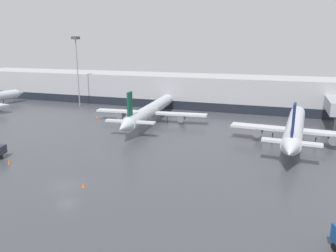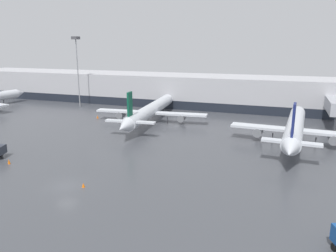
{
  "view_description": "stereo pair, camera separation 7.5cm",
  "coord_description": "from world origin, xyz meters",
  "px_view_note": "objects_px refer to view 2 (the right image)",
  "views": [
    {
      "loc": [
        25.49,
        -32.24,
        17.56
      ],
      "look_at": [
        5.56,
        23.31,
        3.0
      ],
      "focal_mm": 35.0,
      "sensor_mm": 36.0,
      "label": 1
    },
    {
      "loc": [
        25.56,
        -32.21,
        17.56
      ],
      "look_at": [
        5.56,
        23.31,
        3.0
      ],
      "focal_mm": 35.0,
      "sensor_mm": 36.0,
      "label": 2
    }
  ],
  "objects_px": {
    "traffic_cone_0": "(83,185)",
    "traffic_cone_1": "(98,117)",
    "parked_jet_1": "(151,110)",
    "traffic_cone_2": "(9,162)",
    "parked_jet_0": "(295,127)",
    "apron_light_mast_4": "(77,52)"
  },
  "relations": [
    {
      "from": "traffic_cone_0",
      "to": "traffic_cone_1",
      "type": "height_order",
      "value": "traffic_cone_1"
    },
    {
      "from": "traffic_cone_2",
      "to": "apron_light_mast_4",
      "type": "relative_size",
      "value": 0.04
    },
    {
      "from": "traffic_cone_1",
      "to": "parked_jet_1",
      "type": "bearing_deg",
      "value": 3.15
    },
    {
      "from": "traffic_cone_2",
      "to": "traffic_cone_1",
      "type": "bearing_deg",
      "value": 97.98
    },
    {
      "from": "parked_jet_1",
      "to": "traffic_cone_2",
      "type": "bearing_deg",
      "value": 158.59
    },
    {
      "from": "parked_jet_0",
      "to": "apron_light_mast_4",
      "type": "height_order",
      "value": "apron_light_mast_4"
    },
    {
      "from": "traffic_cone_0",
      "to": "apron_light_mast_4",
      "type": "height_order",
      "value": "apron_light_mast_4"
    },
    {
      "from": "traffic_cone_1",
      "to": "traffic_cone_2",
      "type": "relative_size",
      "value": 0.95
    },
    {
      "from": "parked_jet_1",
      "to": "traffic_cone_2",
      "type": "relative_size",
      "value": 50.45
    },
    {
      "from": "parked_jet_0",
      "to": "traffic_cone_2",
      "type": "xyz_separation_m",
      "value": [
        -40.9,
        -25.73,
        -2.75
      ]
    },
    {
      "from": "traffic_cone_1",
      "to": "traffic_cone_2",
      "type": "xyz_separation_m",
      "value": [
        4.57,
        -32.62,
        0.02
      ]
    },
    {
      "from": "traffic_cone_2",
      "to": "parked_jet_1",
      "type": "bearing_deg",
      "value": 74.27
    },
    {
      "from": "parked_jet_1",
      "to": "apron_light_mast_4",
      "type": "xyz_separation_m",
      "value": [
        -27.45,
        11.43,
        12.85
      ]
    },
    {
      "from": "traffic_cone_1",
      "to": "traffic_cone_2",
      "type": "bearing_deg",
      "value": -82.02
    },
    {
      "from": "parked_jet_1",
      "to": "traffic_cone_1",
      "type": "bearing_deg",
      "value": 87.47
    },
    {
      "from": "parked_jet_1",
      "to": "traffic_cone_1",
      "type": "relative_size",
      "value": 53.05
    },
    {
      "from": "traffic_cone_0",
      "to": "parked_jet_0",
      "type": "bearing_deg",
      "value": 48.9
    },
    {
      "from": "parked_jet_1",
      "to": "traffic_cone_0",
      "type": "distance_m",
      "value": 37.34
    },
    {
      "from": "parked_jet_0",
      "to": "traffic_cone_0",
      "type": "distance_m",
      "value": 38.73
    },
    {
      "from": "traffic_cone_0",
      "to": "traffic_cone_2",
      "type": "xyz_separation_m",
      "value": [
        -15.51,
        3.37,
        0.1
      ]
    },
    {
      "from": "parked_jet_0",
      "to": "traffic_cone_2",
      "type": "bearing_deg",
      "value": 125.53
    },
    {
      "from": "traffic_cone_2",
      "to": "apron_light_mast_4",
      "type": "distance_m",
      "value": 50.65
    }
  ]
}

